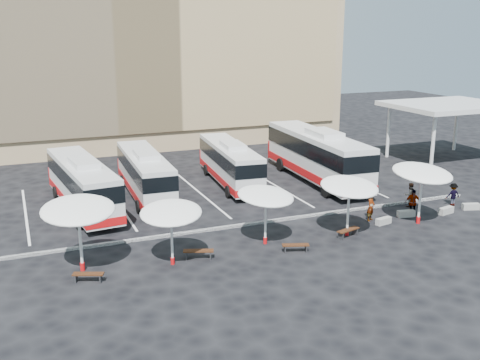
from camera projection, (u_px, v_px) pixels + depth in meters
name	position (u px, v px, depth m)	size (l,w,h in m)	color
ground	(244.00, 229.00, 33.64)	(120.00, 120.00, 0.00)	black
sandstone_building	(127.00, 19.00, 58.79)	(42.00, 18.25, 29.60)	tan
service_canopy	(448.00, 107.00, 50.10)	(10.00, 8.00, 5.20)	silver
curb_divider	(240.00, 225.00, 34.07)	(34.00, 0.25, 0.15)	black
bay_lines	(201.00, 194.00, 40.78)	(24.15, 12.00, 0.01)	white
bus_0	(82.00, 183.00, 36.83)	(3.54, 11.48, 3.59)	silver
bus_1	(145.00, 173.00, 39.71)	(2.84, 10.89, 3.43)	silver
bus_2	(230.00, 162.00, 42.97)	(3.27, 10.90, 3.41)	silver
bus_3	(317.00, 154.00, 43.79)	(3.60, 13.38, 4.21)	silver
sunshade_0	(78.00, 210.00, 27.06)	(3.84, 3.88, 3.72)	silver
sunshade_1	(171.00, 213.00, 27.91)	(3.98, 4.00, 3.25)	silver
sunshade_2	(266.00, 196.00, 30.64)	(4.13, 4.15, 3.26)	silver
sunshade_3	(349.00, 187.00, 31.85)	(3.53, 3.57, 3.45)	silver
sunshade_4	(422.00, 173.00, 33.81)	(4.18, 4.22, 3.75)	silver
wood_bench_0	(88.00, 275.00, 26.53)	(1.50, 0.91, 0.45)	black
wood_bench_1	(198.00, 252.00, 29.20)	(1.62, 0.93, 0.48)	black
wood_bench_2	(296.00, 246.00, 30.09)	(1.49, 0.83, 0.44)	black
wood_bench_3	(348.00, 231.00, 32.27)	(1.59, 0.83, 0.47)	black
conc_bench_0	(383.00, 221.00, 34.44)	(1.08, 0.36, 0.40)	gray
conc_bench_1	(406.00, 214.00, 35.78)	(1.12, 0.37, 0.42)	gray
conc_bench_2	(446.00, 211.00, 36.38)	(1.14, 0.38, 0.43)	gray
conc_bench_3	(471.00, 207.00, 37.22)	(1.11, 0.37, 0.42)	gray
passenger_0	(371.00, 207.00, 34.93)	(0.65, 0.42, 1.77)	black
passenger_1	(410.00, 195.00, 37.70)	(0.80, 0.62, 1.65)	black
passenger_2	(413.00, 203.00, 35.88)	(1.01, 0.42, 1.72)	black
passenger_3	(453.00, 195.00, 37.89)	(1.01, 0.58, 1.57)	black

